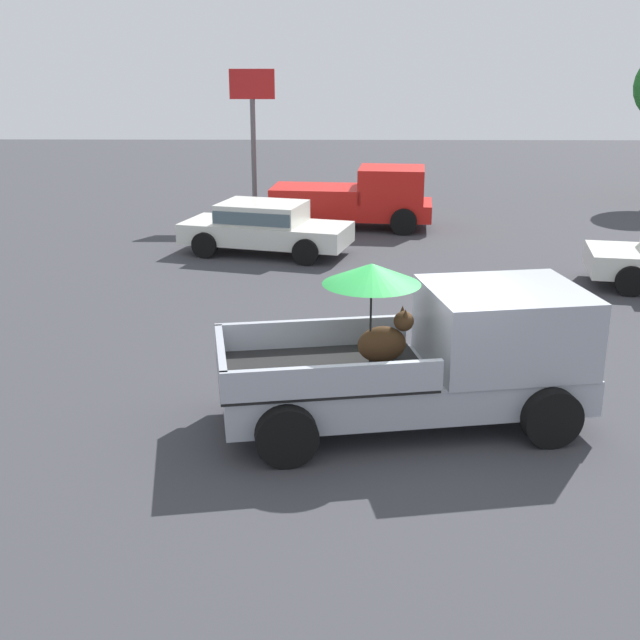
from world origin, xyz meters
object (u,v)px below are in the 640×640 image
(motel_sign, at_px, (253,113))
(pickup_truck_main, at_px, (437,355))
(pickup_truck_red, at_px, (358,198))
(parked_sedan_near, at_px, (265,225))

(motel_sign, bearing_deg, pickup_truck_main, -75.68)
(pickup_truck_red, bearing_deg, pickup_truck_main, -81.12)
(pickup_truck_main, height_order, motel_sign, motel_sign)
(motel_sign, bearing_deg, pickup_truck_red, -29.79)
(pickup_truck_red, xyz_separation_m, parked_sedan_near, (-2.52, -3.43, -0.13))
(pickup_truck_main, relative_size, motel_sign, 1.17)
(pickup_truck_main, relative_size, pickup_truck_red, 1.07)
(pickup_truck_main, xyz_separation_m, parked_sedan_near, (-3.19, 10.08, -0.24))
(parked_sedan_near, relative_size, motel_sign, 1.02)
(pickup_truck_red, bearing_deg, motel_sign, 156.27)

